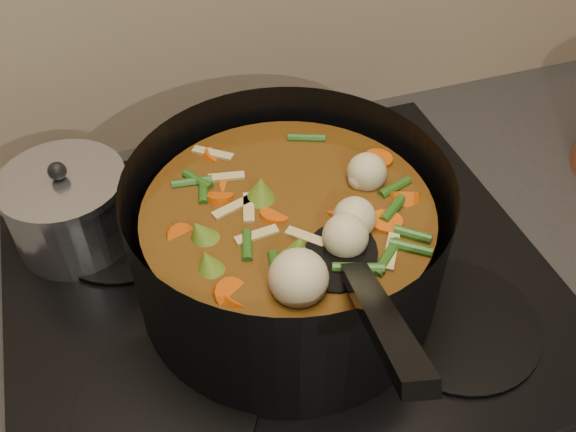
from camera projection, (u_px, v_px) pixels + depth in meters
name	position (u px, v px, depth m)	size (l,w,h in m)	color
stovetop	(280.00, 280.00, 0.76)	(0.62, 0.54, 0.03)	black
stockpot	(288.00, 243.00, 0.68)	(0.43, 0.51, 0.24)	black
saucepan	(70.00, 209.00, 0.76)	(0.15, 0.15, 0.12)	silver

